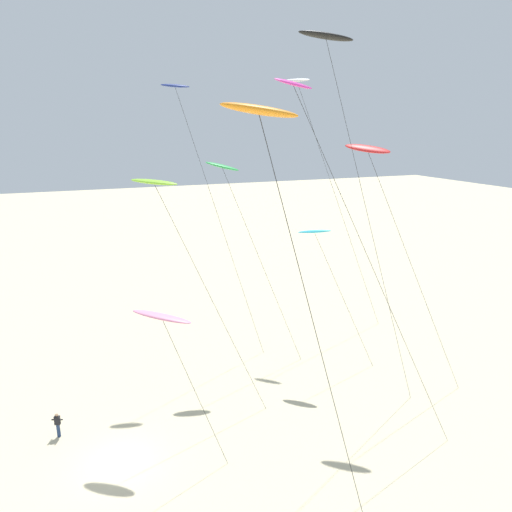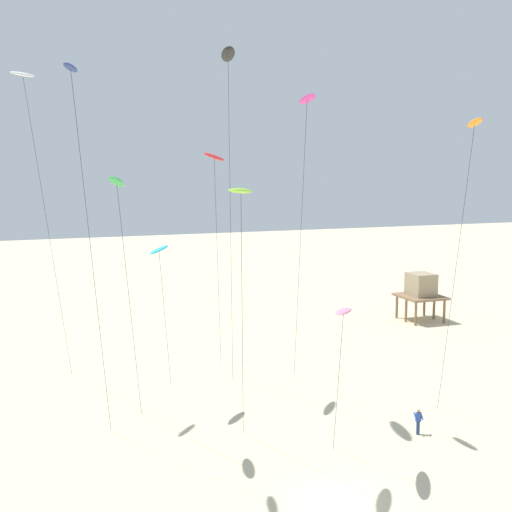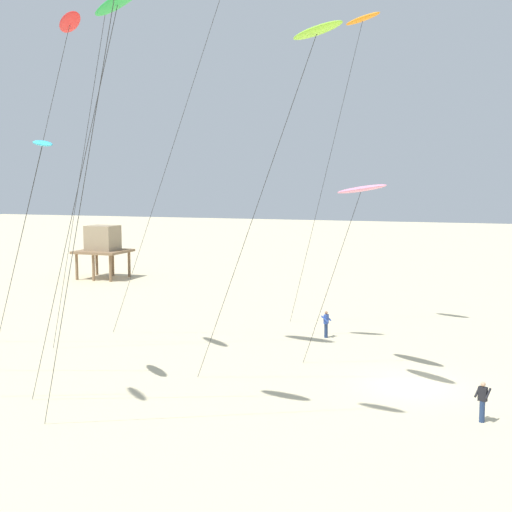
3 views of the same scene
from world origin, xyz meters
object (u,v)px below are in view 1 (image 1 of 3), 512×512
Objects in this scene: kite_green at (223,169)px; kite_pink at (162,317)px; kite_orange at (261,118)px; kite_navy at (177,93)px; kite_cyan at (315,233)px; kite_flyer_nearest at (58,424)px; kite_black at (327,39)px; kite_white at (299,87)px; kite_red at (368,151)px; kite_lime at (155,184)px; kite_magenta at (298,95)px.

kite_green is 14.55m from kite_pink.
kite_orange is 22.87m from kite_navy.
kite_cyan is (3.57, 6.04, -4.71)m from kite_green.
kite_orange is at bearing 28.18° from kite_flyer_nearest.
kite_green is 9.91× the size of kite_flyer_nearest.
kite_black reaches higher than kite_green.
kite_navy is at bearing -147.44° from kite_black.
kite_cyan is 21.79m from kite_flyer_nearest.
kite_navy is 18.56m from kite_pink.
kite_white is 1.27× the size of kite_red.
kite_orange is 13.80m from kite_pink.
kite_white is 13.36m from kite_black.
kite_cyan is 14.69m from kite_navy.
kite_cyan is at bearing 59.41° from kite_green.
kite_red is (2.52, 13.42, 1.82)m from kite_lime.
kite_magenta is at bearing 146.78° from kite_orange.
kite_cyan is at bearing 145.74° from kite_orange.
kite_black is at bearing -25.57° from kite_cyan.
kite_lime is at bearing 91.74° from kite_flyer_nearest.
kite_magenta is 13.72m from kite_cyan.
kite_flyer_nearest is (8.08, -10.38, -20.49)m from kite_navy.
kite_magenta reaches higher than kite_pink.
kite_white is 25.47m from kite_pink.
kite_navy is at bearing -124.86° from kite_cyan.
kite_white reaches higher than kite_red.
kite_black is 1.23× the size of kite_orange.
kite_pink is (15.38, -15.56, -13.04)m from kite_white.
kite_magenta is at bearing -35.29° from kite_cyan.
kite_magenta is at bearing -43.89° from kite_black.
kite_lime is at bearing 169.95° from kite_pink.
kite_lime is 1.38× the size of kite_cyan.
kite_orange reaches higher than kite_green.
kite_green is 0.75× the size of kite_navy.
kite_lime is 0.65× the size of kite_black.
kite_red is at bearing 42.94° from kite_green.
kite_orange is 24.70m from kite_flyer_nearest.
kite_lime is 13.78m from kite_red.
kite_flyer_nearest is at bearing -96.47° from kite_red.
kite_pink is (10.83, -7.04, -6.69)m from kite_green.
kite_navy reaches higher than kite_flyer_nearest.
kite_green is at bearing 165.40° from kite_orange.
kite_green is 0.83× the size of kite_orange.
kite_black is at bearing 32.56° from kite_navy.
kite_flyer_nearest is (10.14, -21.56, -21.38)m from kite_white.
kite_orange reaches higher than kite_cyan.
kite_magenta is at bearing 64.89° from kite_flyer_nearest.
kite_cyan reaches higher than kite_flyer_nearest.
kite_white reaches higher than kite_navy.
kite_white is at bearing 150.86° from kite_orange.
kite_black is at bearing 143.03° from kite_orange.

